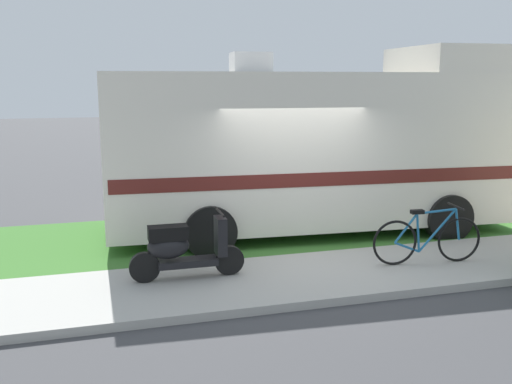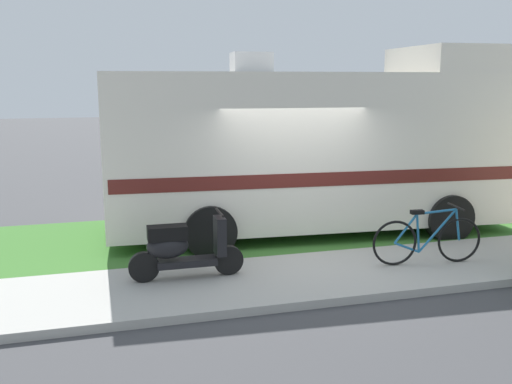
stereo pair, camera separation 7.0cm
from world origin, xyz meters
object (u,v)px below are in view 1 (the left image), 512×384
motorhome_rv (314,146)px  scooter (183,248)px  pickup_truck_near (290,151)px  pickup_truck_far (328,139)px  bicycle (427,239)px

motorhome_rv → scooter: (-2.92, -2.29, -1.13)m
scooter → pickup_truck_near: pickup_truck_near is taller
pickup_truck_far → bicycle: bearing=-104.7°
scooter → bicycle: (3.78, -0.35, -0.06)m
scooter → bicycle: size_ratio=0.94×
pickup_truck_near → pickup_truck_far: pickup_truck_near is taller
scooter → pickup_truck_far: bearing=56.9°
bicycle → pickup_truck_near: bearing=87.3°
pickup_truck_far → scooter: bearing=-123.1°
bicycle → pickup_truck_near: pickup_truck_near is taller
motorhome_rv → pickup_truck_near: 5.05m
pickup_truck_near → pickup_truck_far: bearing=50.1°
scooter → pickup_truck_far: 11.90m
scooter → bicycle: 3.80m
motorhome_rv → pickup_truck_far: size_ratio=1.50×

